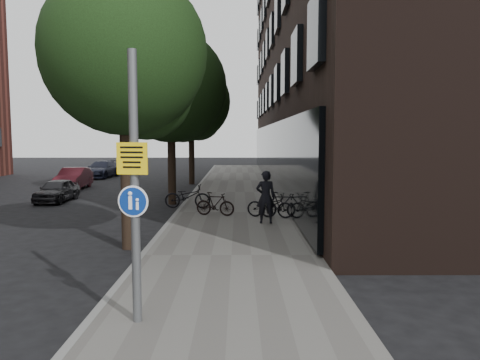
{
  "coord_description": "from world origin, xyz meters",
  "views": [
    {
      "loc": [
        0.43,
        -8.15,
        3.09
      ],
      "look_at": [
        0.46,
        3.44,
        2.0
      ],
      "focal_mm": 35.0,
      "sensor_mm": 36.0,
      "label": 1
    }
  ],
  "objects_px": {
    "signpost": "(135,187)",
    "pedestrian": "(266,197)",
    "parked_bike_facade_near": "(270,205)",
    "parked_car_near": "(57,190)"
  },
  "relations": [
    {
      "from": "parked_bike_facade_near",
      "to": "pedestrian",
      "type": "bearing_deg",
      "value": -173.83
    },
    {
      "from": "pedestrian",
      "to": "parked_bike_facade_near",
      "type": "distance_m",
      "value": 1.23
    },
    {
      "from": "signpost",
      "to": "pedestrian",
      "type": "relative_size",
      "value": 2.38
    },
    {
      "from": "pedestrian",
      "to": "parked_bike_facade_near",
      "type": "height_order",
      "value": "pedestrian"
    },
    {
      "from": "signpost",
      "to": "parked_bike_facade_near",
      "type": "relative_size",
      "value": 2.49
    },
    {
      "from": "parked_bike_facade_near",
      "to": "parked_car_near",
      "type": "xyz_separation_m",
      "value": [
        -9.74,
        4.99,
        -0.03
      ]
    },
    {
      "from": "signpost",
      "to": "pedestrian",
      "type": "height_order",
      "value": "signpost"
    },
    {
      "from": "pedestrian",
      "to": "parked_car_near",
      "type": "bearing_deg",
      "value": -32.73
    },
    {
      "from": "pedestrian",
      "to": "parked_bike_facade_near",
      "type": "bearing_deg",
      "value": -101.67
    },
    {
      "from": "pedestrian",
      "to": "parked_bike_facade_near",
      "type": "xyz_separation_m",
      "value": [
        0.23,
        1.12,
        -0.45
      ]
    }
  ]
}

